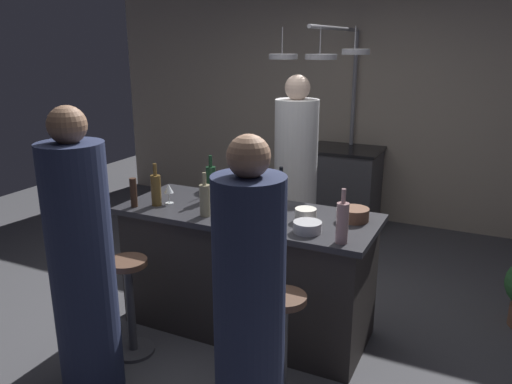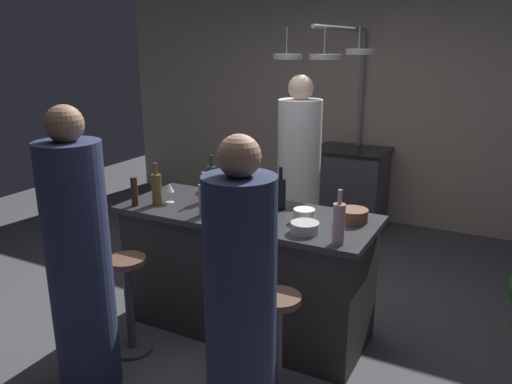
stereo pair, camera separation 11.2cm
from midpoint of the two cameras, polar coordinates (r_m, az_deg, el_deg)
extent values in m
plane|color=#4C4C51|center=(3.86, -0.20, -14.97)|extent=(9.00, 9.00, 0.00)
cube|color=#BCAD99|center=(6.00, 12.68, 9.32)|extent=(6.40, 0.16, 2.60)
cube|color=#332D2B|center=(3.65, -0.21, -9.21)|extent=(1.72, 0.66, 0.86)
cube|color=#2D2D33|center=(3.48, -0.22, -2.53)|extent=(1.80, 0.72, 0.04)
cube|color=#47474C|center=(5.80, 11.10, 0.37)|extent=(0.76, 0.60, 0.86)
cube|color=black|center=(5.69, 11.35, 4.67)|extent=(0.80, 0.64, 0.03)
cylinder|color=white|center=(4.42, 5.55, 0.27)|extent=(0.37, 0.37, 1.57)
sphere|color=beige|center=(4.26, 5.88, 11.69)|extent=(0.21, 0.21, 0.21)
cylinder|color=#4C4C51|center=(3.01, 3.56, -17.51)|extent=(0.06, 0.06, 0.62)
cylinder|color=brown|center=(2.84, 3.68, -12.03)|extent=(0.26, 0.26, 0.04)
cylinder|color=#262D4C|center=(2.51, -0.43, -14.45)|extent=(0.35, 0.35, 1.45)
sphere|color=tan|center=(2.20, -0.47, 4.07)|extent=(0.20, 0.20, 0.20)
cylinder|color=#4C4C51|center=(3.69, -12.94, -16.85)|extent=(0.28, 0.28, 0.02)
cylinder|color=#4C4C51|center=(3.53, -13.28, -12.49)|extent=(0.06, 0.06, 0.62)
cylinder|color=brown|center=(3.38, -13.65, -7.62)|extent=(0.26, 0.26, 0.04)
cylinder|color=#262D4C|center=(3.07, -18.32, -8.57)|extent=(0.36, 0.36, 1.52)
sphere|color=#8C664C|center=(2.83, -19.88, 7.26)|extent=(0.21, 0.21, 0.21)
cylinder|color=gray|center=(5.89, 12.16, 7.00)|extent=(0.04, 0.04, 2.15)
cylinder|color=gray|center=(5.08, 10.45, 17.81)|extent=(0.04, 1.54, 0.04)
cylinder|color=gray|center=(4.63, 4.32, 15.08)|extent=(0.26, 0.26, 0.04)
cylinder|color=gray|center=(4.60, 4.23, 16.63)|extent=(0.01, 0.01, 0.25)
cylinder|color=gray|center=(4.51, 8.60, 14.93)|extent=(0.28, 0.28, 0.04)
cylinder|color=gray|center=(4.47, 8.52, 16.51)|extent=(0.01, 0.01, 0.25)
cylinder|color=gray|center=(4.42, 12.47, 15.28)|extent=(0.23, 0.23, 0.04)
cylinder|color=gray|center=(4.38, 12.40, 16.61)|extent=(0.01, 0.01, 0.20)
cylinder|color=#382319|center=(3.66, -12.79, 0.05)|extent=(0.05, 0.05, 0.21)
cylinder|color=brown|center=(3.65, -10.34, 0.27)|extent=(0.07, 0.07, 0.22)
cylinder|color=brown|center=(3.61, -10.47, 2.60)|extent=(0.03, 0.03, 0.08)
cylinder|color=gray|center=(3.37, -4.97, -0.92)|extent=(0.07, 0.07, 0.22)
cylinder|color=gray|center=(3.33, -5.04, 1.54)|extent=(0.03, 0.03, 0.08)
cylinder|color=#193D23|center=(3.72, -4.18, 1.04)|extent=(0.07, 0.07, 0.25)
cylinder|color=#193D23|center=(3.68, -4.24, 3.54)|extent=(0.03, 0.03, 0.08)
cylinder|color=black|center=(3.49, 3.71, -0.26)|extent=(0.07, 0.07, 0.22)
cylinder|color=black|center=(3.45, 3.76, 2.16)|extent=(0.03, 0.03, 0.08)
cylinder|color=#B78C8E|center=(2.93, 10.45, -3.62)|extent=(0.07, 0.07, 0.24)
cylinder|color=#B78C8E|center=(2.88, 10.62, -0.56)|extent=(0.03, 0.03, 0.08)
cylinder|color=silver|center=(3.42, -0.42, -2.45)|extent=(0.06, 0.06, 0.01)
cylinder|color=silver|center=(3.41, -0.43, -1.81)|extent=(0.01, 0.01, 0.07)
cone|color=silver|center=(3.39, -0.43, -0.69)|extent=(0.07, 0.07, 0.06)
cylinder|color=silver|center=(3.70, -8.87, -1.16)|extent=(0.06, 0.06, 0.01)
cylinder|color=silver|center=(3.69, -8.90, -0.56)|extent=(0.01, 0.01, 0.07)
cone|color=silver|center=(3.67, -8.95, 0.48)|extent=(0.07, 0.07, 0.06)
cylinder|color=silver|center=(3.26, -1.74, -3.48)|extent=(0.06, 0.06, 0.01)
cylinder|color=silver|center=(3.24, -1.74, -2.81)|extent=(0.01, 0.01, 0.07)
cone|color=silver|center=(3.22, -1.75, -1.63)|extent=(0.07, 0.07, 0.06)
cylinder|color=silver|center=(3.29, 6.45, -2.65)|extent=(0.14, 0.14, 0.08)
cylinder|color=#B7B7BC|center=(3.10, 6.59, -4.03)|extent=(0.18, 0.18, 0.07)
cylinder|color=brown|center=(3.34, 11.90, -2.63)|extent=(0.19, 0.19, 0.08)
camera|label=1|loc=(0.06, -89.10, 0.27)|focal=35.24mm
camera|label=2|loc=(0.06, 90.90, -0.27)|focal=35.24mm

